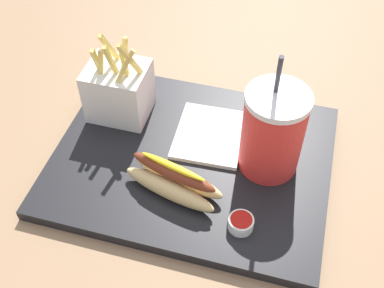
% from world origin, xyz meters
% --- Properties ---
extents(ground_plane, '(2.40, 2.40, 0.02)m').
position_xyz_m(ground_plane, '(0.00, 0.00, -0.01)').
color(ground_plane, '#8C6B4C').
extents(food_tray, '(0.45, 0.36, 0.02)m').
position_xyz_m(food_tray, '(0.00, 0.00, 0.01)').
color(food_tray, black).
rests_on(food_tray, ground_plane).
extents(soda_cup, '(0.10, 0.10, 0.22)m').
position_xyz_m(soda_cup, '(-0.12, -0.02, 0.09)').
color(soda_cup, red).
rests_on(soda_cup, food_tray).
extents(fries_basket, '(0.10, 0.09, 0.17)m').
position_xyz_m(fries_basket, '(0.15, -0.07, 0.07)').
color(fries_basket, white).
rests_on(fries_basket, food_tray).
extents(hot_dog_1, '(0.17, 0.09, 0.06)m').
position_xyz_m(hot_dog_1, '(0.01, 0.07, 0.04)').
color(hot_dog_1, '#DBB775').
rests_on(hot_dog_1, food_tray).
extents(ketchup_cup_1, '(0.04, 0.04, 0.02)m').
position_xyz_m(ketchup_cup_1, '(-0.11, 0.11, 0.03)').
color(ketchup_cup_1, white).
rests_on(ketchup_cup_1, food_tray).
extents(napkin_stack, '(0.12, 0.14, 0.01)m').
position_xyz_m(napkin_stack, '(-0.02, -0.05, 0.02)').
color(napkin_stack, white).
rests_on(napkin_stack, food_tray).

